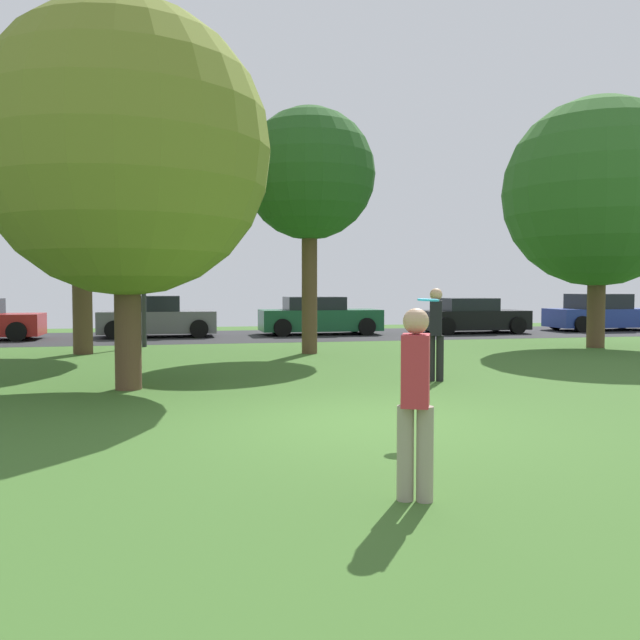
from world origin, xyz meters
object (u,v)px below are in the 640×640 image
parked_car_blue (602,314)px  parked_car_black (471,317)px  person_thrower (415,396)px  maple_tree_far (309,175)px  maple_tree_near (125,151)px  parked_car_grey (156,318)px  oak_tree_right (598,193)px  birch_tree_lone (80,145)px  frisbee_disc (428,300)px  parked_car_green (319,317)px  street_lamp_post (143,270)px  person_catcher (436,330)px

parked_car_blue → parked_car_black: bearing=-176.4°
parked_car_blue → person_thrower: bearing=-127.9°
maple_tree_far → maple_tree_near: maple_tree_near is taller
maple_tree_far → parked_car_grey: (-4.11, 7.07, -4.03)m
person_thrower → oak_tree_right: bearing=-16.0°
parked_car_grey → parked_car_black: (11.77, -0.45, -0.04)m
birch_tree_lone → frisbee_disc: birch_tree_lone is taller
birch_tree_lone → parked_car_green: (7.63, 5.95, -4.81)m
street_lamp_post → oak_tree_right: bearing=-13.0°
maple_tree_near → person_thrower: size_ratio=4.12×
person_thrower → frisbee_disc: frisbee_disc is taller
maple_tree_near → birch_tree_lone: bearing=103.2°
person_thrower → parked_car_blue: person_thrower is taller
oak_tree_right → frisbee_disc: oak_tree_right is taller
person_thrower → person_catcher: 7.28m
birch_tree_lone → parked_car_blue: size_ratio=1.86×
person_catcher → frisbee_disc: size_ratio=4.58×
parked_car_grey → person_thrower: bearing=-82.6°
parked_car_blue → street_lamp_post: 18.40m
parked_car_black → person_catcher: bearing=-117.4°
person_catcher → parked_car_black: person_catcher is taller
maple_tree_near → person_catcher: size_ratio=3.76×
frisbee_disc → parked_car_green: (2.20, 16.79, -0.95)m
street_lamp_post → parked_car_blue: bearing=12.6°
birch_tree_lone → maple_tree_near: (1.57, -6.70, -1.40)m
parked_car_grey → person_catcher: bearing=-67.2°
frisbee_disc → person_catcher: bearing=66.9°
parked_car_green → parked_car_black: (5.88, -0.46, -0.03)m
maple_tree_far → parked_car_green: 8.35m
person_thrower → parked_car_green: bearing=13.3°
frisbee_disc → parked_car_blue: (13.96, 16.69, -0.93)m
parked_car_blue → street_lamp_post: (-17.89, -3.99, 1.58)m
oak_tree_right → person_catcher: bearing=-141.6°
birch_tree_lone → parked_car_green: bearing=38.0°
maple_tree_far → parked_car_black: maple_tree_far is taller
frisbee_disc → parked_car_blue: size_ratio=0.09×
maple_tree_near → person_thrower: maple_tree_near is taller
person_catcher → parked_car_grey: 13.88m
parked_car_grey → parked_car_blue: parked_car_blue is taller
birch_tree_lone → person_thrower: (4.26, -13.56, -4.59)m
maple_tree_far → parked_car_black: 10.91m
maple_tree_far → parked_car_blue: 15.74m
street_lamp_post → maple_tree_far: bearing=-34.5°
person_catcher → oak_tree_right: bearing=151.5°
parked_car_black → parked_car_blue: 5.88m
maple_tree_near → person_thrower: (2.70, -6.86, -3.19)m
parked_car_green → parked_car_grey: bearing=-179.8°
frisbee_disc → parked_car_black: frisbee_disc is taller
oak_tree_right → maple_tree_near: 13.98m
maple_tree_far → person_catcher: bearing=-77.6°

